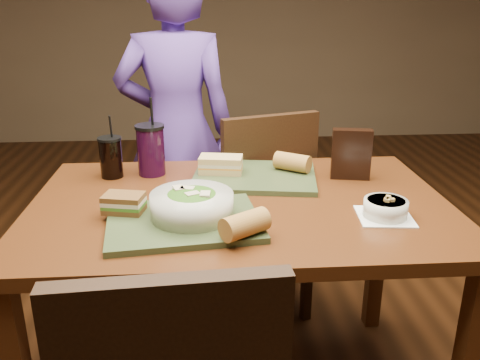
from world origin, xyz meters
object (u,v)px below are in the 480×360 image
(diner, at_px, (176,132))
(tray_near, at_px, (184,222))
(sandwich_near, at_px, (124,203))
(dining_table, at_px, (240,227))
(baguette_far, at_px, (292,162))
(cup_cola, at_px, (111,157))
(chip_bag, at_px, (351,154))
(soup_bowl, at_px, (385,208))
(cup_berry, at_px, (151,150))
(chair_far, at_px, (266,205))
(sandwich_far, at_px, (221,164))
(baguette_near, at_px, (245,224))
(salad_bowl, at_px, (192,203))
(tray_far, at_px, (255,176))

(diner, xyz_separation_m, tray_near, (0.07, -1.02, 0.00))
(sandwich_near, bearing_deg, tray_near, -20.75)
(dining_table, relative_size, sandwich_near, 10.31)
(baguette_far, bearing_deg, dining_table, -131.66)
(cup_cola, bearing_deg, chip_bag, -5.14)
(diner, bearing_deg, soup_bowl, 122.22)
(dining_table, bearing_deg, soup_bowl, -20.41)
(cup_berry, bearing_deg, cup_cola, -171.55)
(soup_bowl, bearing_deg, cup_cola, 154.05)
(dining_table, xyz_separation_m, tray_near, (-0.17, -0.17, 0.10))
(chair_far, bearing_deg, dining_table, -106.10)
(tray_near, relative_size, sandwich_far, 2.63)
(dining_table, xyz_separation_m, chair_far, (0.15, 0.52, -0.14))
(baguette_far, distance_m, chip_bag, 0.20)
(chair_far, distance_m, sandwich_far, 0.45)
(dining_table, xyz_separation_m, soup_bowl, (0.41, -0.15, 0.12))
(tray_near, distance_m, baguette_near, 0.20)
(chip_bag, bearing_deg, sandwich_near, -148.22)
(dining_table, relative_size, tray_near, 3.10)
(tray_near, relative_size, cup_berry, 1.51)
(sandwich_near, height_order, baguette_near, baguette_near)
(diner, bearing_deg, chip_bag, 132.94)
(soup_bowl, height_order, cup_berry, cup_berry)
(soup_bowl, bearing_deg, sandwich_far, 140.62)
(diner, bearing_deg, salad_bowl, 94.78)
(tray_far, bearing_deg, sandwich_far, 167.55)
(chair_far, distance_m, chip_bag, 0.53)
(chair_far, bearing_deg, soup_bowl, -68.88)
(tray_far, height_order, baguette_near, baguette_near)
(diner, distance_m, cup_cola, 0.63)
(chair_far, bearing_deg, baguette_near, -101.15)
(salad_bowl, relative_size, cup_berry, 0.84)
(tray_near, height_order, cup_cola, cup_cola)
(diner, height_order, tray_far, diner)
(cup_cola, height_order, chip_bag, cup_cola)
(dining_table, height_order, chair_far, chair_far)
(diner, height_order, salad_bowl, diner)
(baguette_near, xyz_separation_m, cup_cola, (-0.43, 0.54, 0.02))
(sandwich_far, height_order, chip_bag, chip_bag)
(sandwich_far, relative_size, cup_berry, 0.57)
(soup_bowl, relative_size, chip_bag, 0.95)
(baguette_far, bearing_deg, sandwich_far, -179.49)
(diner, xyz_separation_m, cup_berry, (-0.06, -0.58, 0.09))
(diner, distance_m, salad_bowl, 1.01)
(chair_far, distance_m, diner, 0.57)
(tray_far, xyz_separation_m, sandwich_near, (-0.41, -0.30, 0.04))
(cup_cola, bearing_deg, dining_table, -30.73)
(chair_far, xyz_separation_m, tray_far, (-0.08, -0.32, 0.24))
(sandwich_near, distance_m, chip_bag, 0.79)
(tray_near, height_order, salad_bowl, salad_bowl)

